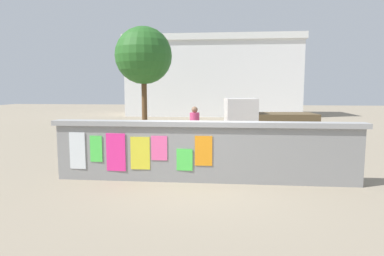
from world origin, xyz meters
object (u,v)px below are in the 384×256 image
Objects in this scene: motorcycle at (146,139)px; bicycle_far at (280,156)px; auto_rickshaw_truck at (265,122)px; bicycle_near at (176,153)px; tree_roadside at (144,56)px; person_walking at (195,124)px.

bicycle_far is (4.35, -2.12, -0.10)m from motorcycle.
auto_rickshaw_truck is 2.20× the size of bicycle_far.
tree_roadside reaches higher than bicycle_near.
auto_rickshaw_truck reaches higher than bicycle_near.
bicycle_near is (-3.04, -4.20, -0.54)m from auto_rickshaw_truck.
auto_rickshaw_truck is 3.36m from person_walking.
motorcycle is at bearing 124.38° from bicycle_near.
bicycle_far is at bearing -90.92° from auto_rickshaw_truck.
person_walking is 0.28× the size of tree_roadside.
bicycle_near is 1.05× the size of person_walking.
auto_rickshaw_truck is at bearing 26.41° from motorcycle.
auto_rickshaw_truck reaches higher than person_walking.
tree_roadside is (-1.90, 7.67, 3.66)m from motorcycle.
tree_roadside is (-3.63, 7.50, 3.13)m from person_walking.
auto_rickshaw_truck is at bearing -40.96° from tree_roadside.
motorcycle is 2.44m from bicycle_near.
person_walking reaches higher than motorcycle.
auto_rickshaw_truck is 1.97× the size of motorcycle.
bicycle_far reaches higher than motorcycle.
bicycle_near is 2.30m from person_walking.
bicycle_near and bicycle_far have the same top height.
auto_rickshaw_truck is 0.64× the size of tree_roadside.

